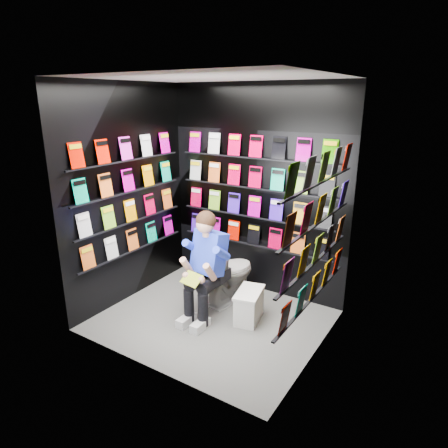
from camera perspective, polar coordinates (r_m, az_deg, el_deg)
The scene contains 14 objects.
floor at distance 4.67m, azimuth -1.76°, elevation -13.55°, with size 2.40×2.40×0.00m, color #5A5A58.
ceiling at distance 3.99m, azimuth -2.13°, elevation 20.25°, with size 2.40×2.40×0.00m, color white.
wall_back at distance 4.98m, azimuth 4.59°, elevation 4.62°, with size 2.40×0.04×2.60m, color black.
wall_front at distance 3.41m, azimuth -11.43°, elevation -1.89°, with size 2.40×0.04×2.60m, color black.
wall_left at distance 4.90m, azimuth -13.63°, elevation 3.98°, with size 0.04×2.00×2.60m, color black.
wall_right at distance 3.64m, azimuth 13.92°, elevation -0.81°, with size 0.04×2.00×2.60m, color black.
comics_back at distance 4.95m, azimuth 4.42°, elevation 4.62°, with size 2.10×0.06×1.37m, color #F11200, non-canonical shape.
comics_left at distance 4.88m, azimuth -13.38°, elevation 3.99°, with size 0.06×1.70×1.37m, color #F11200, non-canonical shape.
comics_right at distance 3.64m, azimuth 13.48°, elevation -0.65°, with size 0.06×1.70×1.37m, color #F11200, non-canonical shape.
toilet at distance 4.92m, azimuth 0.56°, elevation -7.00°, with size 0.42×0.75×0.73m, color white.
longbox at distance 4.61m, azimuth 3.58°, elevation -11.70°, with size 0.24×0.43×0.32m, color silver.
longbox_lid at distance 4.52m, azimuth 3.62°, elevation -9.74°, with size 0.26×0.45×0.03m, color silver.
reader at distance 4.47m, azimuth -2.00°, elevation -4.19°, with size 0.50×0.73×1.34m, color #1126BF, non-canonical shape.
held_comic at distance 4.28m, azimuth -4.64°, elevation -7.84°, with size 0.24×0.01×0.16m, color green.
Camera 1 is at (2.25, -3.29, 2.42)m, focal length 32.00 mm.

